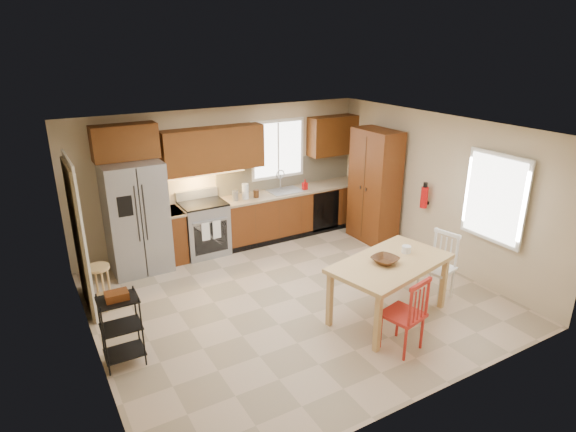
% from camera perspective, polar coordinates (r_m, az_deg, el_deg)
% --- Properties ---
extents(floor, '(5.50, 5.50, 0.00)m').
position_cam_1_polar(floor, '(7.22, 0.76, -9.73)').
color(floor, tan).
rests_on(floor, ground).
extents(ceiling, '(5.50, 5.00, 0.02)m').
position_cam_1_polar(ceiling, '(6.35, 0.87, 10.20)').
color(ceiling, silver).
rests_on(ceiling, ground).
extents(wall_back, '(5.50, 0.02, 2.50)m').
position_cam_1_polar(wall_back, '(8.81, -7.57, 4.58)').
color(wall_back, '#CCB793').
rests_on(wall_back, ground).
extents(wall_front, '(5.50, 0.02, 2.50)m').
position_cam_1_polar(wall_front, '(4.91, 16.15, -9.36)').
color(wall_front, '#CCB793').
rests_on(wall_front, ground).
extents(wall_left, '(0.02, 5.00, 2.50)m').
position_cam_1_polar(wall_left, '(5.88, -22.98, -5.13)').
color(wall_left, '#CCB793').
rests_on(wall_left, ground).
extents(wall_right, '(0.02, 5.00, 2.50)m').
position_cam_1_polar(wall_right, '(8.36, 17.24, 2.95)').
color(wall_right, '#CCB793').
rests_on(wall_right, ground).
extents(refrigerator, '(0.92, 0.75, 1.82)m').
position_cam_1_polar(refrigerator, '(8.10, -17.54, -0.17)').
color(refrigerator, gray).
rests_on(refrigerator, floor).
extents(range_stove, '(0.76, 0.63, 0.92)m').
position_cam_1_polar(range_stove, '(8.60, -9.89, -1.52)').
color(range_stove, gray).
rests_on(range_stove, floor).
extents(base_cabinet_narrow, '(0.30, 0.60, 0.90)m').
position_cam_1_polar(base_cabinet_narrow, '(8.46, -13.40, -2.22)').
color(base_cabinet_narrow, '#5B2710').
rests_on(base_cabinet_narrow, floor).
extents(base_cabinet_run, '(2.92, 0.60, 0.90)m').
position_cam_1_polar(base_cabinet_run, '(9.35, 0.66, 0.53)').
color(base_cabinet_run, '#5B2710').
rests_on(base_cabinet_run, floor).
extents(dishwasher, '(0.60, 0.02, 0.78)m').
position_cam_1_polar(dishwasher, '(9.41, 4.50, 0.59)').
color(dishwasher, black).
rests_on(dishwasher, floor).
extents(backsplash, '(2.92, 0.03, 0.55)m').
position_cam_1_polar(backsplash, '(9.37, -0.21, 5.22)').
color(backsplash, beige).
rests_on(backsplash, wall_back).
extents(upper_over_fridge, '(1.00, 0.35, 0.55)m').
position_cam_1_polar(upper_over_fridge, '(7.98, -18.78, 8.30)').
color(upper_over_fridge, '#5D2F0F').
rests_on(upper_over_fridge, wall_back).
extents(upper_left_block, '(1.80, 0.35, 0.75)m').
position_cam_1_polar(upper_left_block, '(8.43, -8.86, 7.82)').
color(upper_left_block, '#5D2F0F').
rests_on(upper_left_block, wall_back).
extents(upper_right_block, '(1.00, 0.35, 0.75)m').
position_cam_1_polar(upper_right_block, '(9.60, 5.31, 9.48)').
color(upper_right_block, '#5D2F0F').
rests_on(upper_right_block, wall_back).
extents(window_back, '(1.12, 0.04, 1.12)m').
position_cam_1_polar(window_back, '(9.16, -1.24, 7.93)').
color(window_back, white).
rests_on(window_back, wall_back).
extents(sink, '(0.62, 0.46, 0.16)m').
position_cam_1_polar(sink, '(9.13, -0.35, 2.75)').
color(sink, gray).
rests_on(sink, base_cabinet_run).
extents(undercab_glow, '(1.60, 0.30, 0.01)m').
position_cam_1_polar(undercab_glow, '(8.40, -10.56, 4.89)').
color(undercab_glow, '#FFBF66').
rests_on(undercab_glow, wall_back).
extents(soap_bottle, '(0.09, 0.09, 0.19)m').
position_cam_1_polar(soap_bottle, '(9.19, 2.02, 3.75)').
color(soap_bottle, '#BC0D0D').
rests_on(soap_bottle, base_cabinet_run).
extents(paper_towel, '(0.12, 0.12, 0.28)m').
position_cam_1_polar(paper_towel, '(8.66, -5.08, 2.94)').
color(paper_towel, white).
rests_on(paper_towel, base_cabinet_run).
extents(canister_steel, '(0.11, 0.11, 0.18)m').
position_cam_1_polar(canister_steel, '(8.60, -6.28, 2.42)').
color(canister_steel, gray).
rests_on(canister_steel, base_cabinet_run).
extents(canister_wood, '(0.10, 0.10, 0.14)m').
position_cam_1_polar(canister_wood, '(8.74, -3.80, 2.65)').
color(canister_wood, '#523216').
rests_on(canister_wood, base_cabinet_run).
extents(pantry, '(0.50, 0.95, 2.10)m').
position_cam_1_polar(pantry, '(9.03, 10.20, 3.48)').
color(pantry, '#5B2710').
rests_on(pantry, floor).
extents(fire_extinguisher, '(0.12, 0.12, 0.36)m').
position_cam_1_polar(fire_extinguisher, '(8.42, 15.84, 2.14)').
color(fire_extinguisher, '#BC0D0D').
rests_on(fire_extinguisher, wall_right).
extents(window_right, '(0.04, 1.02, 1.32)m').
position_cam_1_polar(window_right, '(7.56, 23.31, 1.98)').
color(window_right, white).
rests_on(window_right, wall_right).
extents(doorway, '(0.04, 0.95, 2.10)m').
position_cam_1_polar(doorway, '(7.16, -23.64, -2.47)').
color(doorway, '#8C7A59').
rests_on(doorway, wall_left).
extents(dining_table, '(1.84, 1.29, 0.82)m').
position_cam_1_polar(dining_table, '(6.75, 11.84, -8.51)').
color(dining_table, tan).
rests_on(dining_table, floor).
extents(chair_red, '(0.55, 0.55, 0.98)m').
position_cam_1_polar(chair_red, '(6.09, 13.47, -11.13)').
color(chair_red, '#AE231A').
rests_on(chair_red, floor).
extents(chair_white, '(0.55, 0.55, 0.98)m').
position_cam_1_polar(chair_white, '(7.36, 17.21, -5.78)').
color(chair_white, white).
rests_on(chair_white, floor).
extents(table_bowl, '(0.41, 0.41, 0.08)m').
position_cam_1_polar(table_bowl, '(6.50, 11.40, -5.52)').
color(table_bowl, '#523216').
rests_on(table_bowl, dining_table).
extents(table_jar, '(0.16, 0.16, 0.15)m').
position_cam_1_polar(table_jar, '(6.85, 13.83, -4.04)').
color(table_jar, white).
rests_on(table_jar, dining_table).
extents(bar_stool, '(0.35, 0.35, 0.67)m').
position_cam_1_polar(bar_stool, '(7.30, -21.34, -7.92)').
color(bar_stool, tan).
rests_on(bar_stool, floor).
extents(utility_cart, '(0.46, 0.36, 0.90)m').
position_cam_1_polar(utility_cart, '(6.02, -19.12, -12.68)').
color(utility_cart, black).
rests_on(utility_cart, floor).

